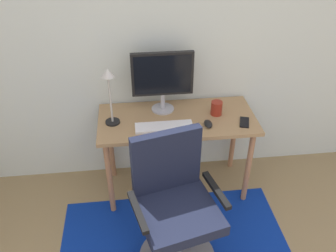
# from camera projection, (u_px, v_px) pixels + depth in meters

# --- Properties ---
(wall_back) EXTENTS (6.00, 0.10, 2.60)m
(wall_back) POSITION_uv_depth(u_px,v_px,m) (153.00, 30.00, 2.68)
(wall_back) COLOR silver
(wall_back) RESTS_ON ground
(area_rug) EXTENTS (1.68, 1.07, 0.01)m
(area_rug) POSITION_uv_depth(u_px,v_px,m) (175.00, 248.00, 2.60)
(area_rug) COLOR navy
(area_rug) RESTS_ON ground
(desk) EXTENTS (1.22, 0.55, 0.72)m
(desk) POSITION_uv_depth(u_px,v_px,m) (177.00, 127.00, 2.79)
(desk) COLOR #A17C50
(desk) RESTS_ON ground
(monitor) EXTENTS (0.47, 0.18, 0.49)m
(monitor) POSITION_uv_depth(u_px,v_px,m) (162.00, 77.00, 2.68)
(monitor) COLOR #B2B2B7
(monitor) RESTS_ON desk
(keyboard) EXTENTS (0.43, 0.13, 0.02)m
(keyboard) POSITION_uv_depth(u_px,v_px,m) (164.00, 127.00, 2.62)
(keyboard) COLOR white
(keyboard) RESTS_ON desk
(computer_mouse) EXTENTS (0.06, 0.10, 0.03)m
(computer_mouse) POSITION_uv_depth(u_px,v_px,m) (208.00, 124.00, 2.64)
(computer_mouse) COLOR black
(computer_mouse) RESTS_ON desk
(coffee_cup) EXTENTS (0.09, 0.09, 0.11)m
(coffee_cup) POSITION_uv_depth(u_px,v_px,m) (216.00, 108.00, 2.75)
(coffee_cup) COLOR maroon
(coffee_cup) RESTS_ON desk
(cell_phone) EXTENTS (0.11, 0.15, 0.01)m
(cell_phone) POSITION_uv_depth(u_px,v_px,m) (244.00, 122.00, 2.68)
(cell_phone) COLOR black
(cell_phone) RESTS_ON desk
(desk_lamp) EXTENTS (0.11, 0.11, 0.45)m
(desk_lamp) POSITION_uv_depth(u_px,v_px,m) (109.00, 87.00, 2.51)
(desk_lamp) COLOR black
(desk_lamp) RESTS_ON desk
(office_chair) EXTENTS (0.63, 0.58, 0.98)m
(office_chair) POSITION_uv_depth(u_px,v_px,m) (175.00, 215.00, 2.33)
(office_chair) COLOR slate
(office_chair) RESTS_ON ground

